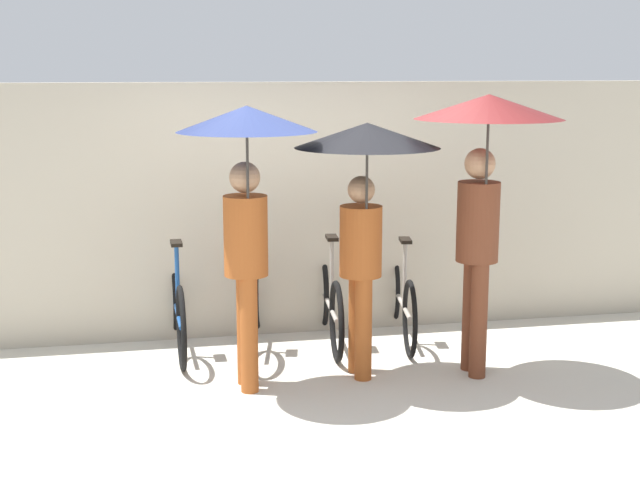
# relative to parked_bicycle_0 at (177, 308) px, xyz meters

# --- Properties ---
(ground_plane) EXTENTS (30.00, 30.00, 0.00)m
(ground_plane) POSITION_rel_parked_bicycle_0_xyz_m (0.97, -1.53, -0.36)
(ground_plane) COLOR beige
(back_wall) EXTENTS (10.23, 0.12, 2.21)m
(back_wall) POSITION_rel_parked_bicycle_0_xyz_m (0.97, 0.35, 0.75)
(back_wall) COLOR #B2A893
(back_wall) RESTS_ON ground
(parked_bicycle_0) EXTENTS (0.44, 1.70, 1.00)m
(parked_bicycle_0) POSITION_rel_parked_bicycle_0_xyz_m (0.00, 0.00, 0.00)
(parked_bicycle_0) COLOR black
(parked_bicycle_0) RESTS_ON ground
(parked_bicycle_1) EXTENTS (0.51, 1.70, 1.11)m
(parked_bicycle_1) POSITION_rel_parked_bicycle_0_xyz_m (0.65, -0.01, 0.02)
(parked_bicycle_1) COLOR black
(parked_bicycle_1) RESTS_ON ground
(parked_bicycle_2) EXTENTS (0.44, 1.66, 1.01)m
(parked_bicycle_2) POSITION_rel_parked_bicycle_0_xyz_m (1.29, -0.04, -0.01)
(parked_bicycle_2) COLOR black
(parked_bicycle_2) RESTS_ON ground
(parked_bicycle_3) EXTENTS (0.45, 1.69, 1.08)m
(parked_bicycle_3) POSITION_rel_parked_bicycle_0_xyz_m (1.94, -0.03, -0.01)
(parked_bicycle_3) COLOR black
(parked_bicycle_3) RESTS_ON ground
(pedestrian_leading) EXTENTS (0.98, 0.98, 2.08)m
(pedestrian_leading) POSITION_rel_parked_bicycle_0_xyz_m (0.47, -1.10, 1.26)
(pedestrian_leading) COLOR #9E4C1E
(pedestrian_leading) RESTS_ON ground
(pedestrian_center) EXTENTS (1.06, 1.06, 1.95)m
(pedestrian_center) POSITION_rel_parked_bicycle_0_xyz_m (1.35, -1.02, 1.20)
(pedestrian_center) COLOR #9E4C1E
(pedestrian_center) RESTS_ON ground
(pedestrian_trailing) EXTENTS (1.08, 1.08, 2.15)m
(pedestrian_trailing) POSITION_rel_parked_bicycle_0_xyz_m (2.22, -1.14, 1.36)
(pedestrian_trailing) COLOR brown
(pedestrian_trailing) RESTS_ON ground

